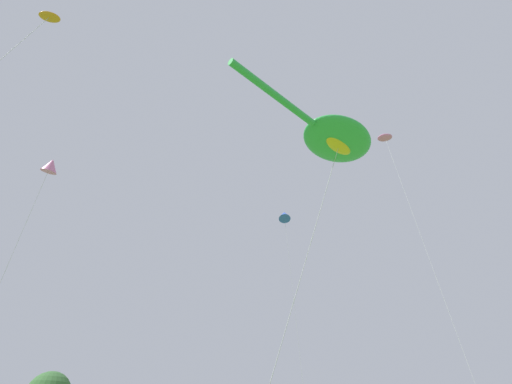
{
  "coord_description": "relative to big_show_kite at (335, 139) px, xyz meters",
  "views": [
    {
      "loc": [
        -6.54,
        -2.1,
        1.43
      ],
      "look_at": [
        -1.06,
        10.02,
        10.2
      ],
      "focal_mm": 27.12,
      "sensor_mm": 36.0,
      "label": 1
    }
  ],
  "objects": [
    {
      "name": "small_kite_diamond_red",
      "position": [
        10.51,
        6.33,
        8.75
      ],
      "size": [
        2.51,
        4.56,
        23.54
      ],
      "rotation": [
        0.0,
        0.0,
        2.47
      ],
      "color": "pink",
      "rests_on": "ground"
    },
    {
      "name": "big_show_kite",
      "position": [
        0.0,
        0.0,
        0.0
      ],
      "size": [
        9.07,
        4.52,
        14.73
      ],
      "rotation": [
        0.0,
        0.0,
        0.33
      ],
      "color": "green",
      "rests_on": "ground"
    },
    {
      "name": "small_kite_stunt_black",
      "position": [
        7.91,
        19.73,
        7.78
      ],
      "size": [
        1.79,
        2.01,
        22.82
      ],
      "rotation": [
        0.0,
        0.0,
        -0.42
      ],
      "color": "blue",
      "rests_on": "ground"
    },
    {
      "name": "small_kite_streamer_purple",
      "position": [
        -13.61,
        12.42,
        2.64
      ],
      "size": [
        1.83,
        3.05,
        17.52
      ],
      "rotation": [
        0.0,
        0.0,
        -2.89
      ],
      "color": "pink",
      "rests_on": "ground"
    },
    {
      "name": "small_kite_bird_shape",
      "position": [
        -13.47,
        -0.14,
        1.13
      ],
      "size": [
        2.12,
        3.86,
        15.89
      ],
      "rotation": [
        0.0,
        0.0,
        -0.19
      ],
      "color": "orange",
      "rests_on": "ground"
    }
  ]
}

